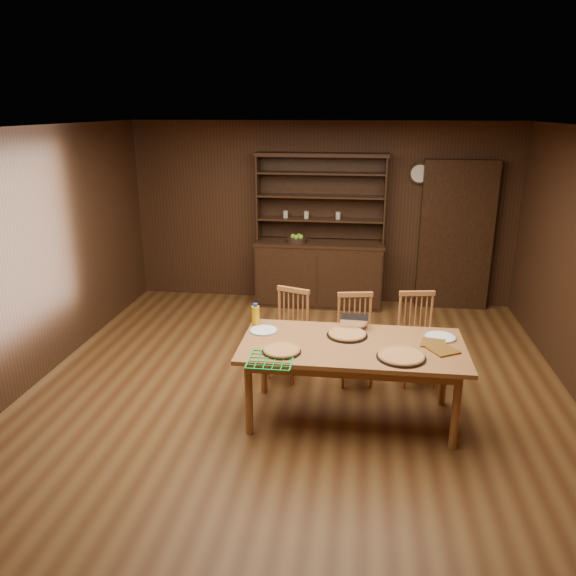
# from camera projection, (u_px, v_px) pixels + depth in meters

# --- Properties ---
(floor) EXTENTS (6.00, 6.00, 0.00)m
(floor) POSITION_uv_depth(u_px,v_px,m) (297.00, 393.00, 5.70)
(floor) COLOR brown
(floor) RESTS_ON ground
(room_shell) EXTENTS (6.00, 6.00, 6.00)m
(room_shell) POSITION_uv_depth(u_px,v_px,m) (298.00, 242.00, 5.21)
(room_shell) COLOR silver
(room_shell) RESTS_ON floor
(china_hutch) EXTENTS (1.84, 0.52, 2.17)m
(china_hutch) POSITION_uv_depth(u_px,v_px,m) (319.00, 265.00, 8.12)
(china_hutch) COLOR black
(china_hutch) RESTS_ON floor
(doorway) EXTENTS (1.00, 0.18, 2.10)m
(doorway) POSITION_uv_depth(u_px,v_px,m) (455.00, 236.00, 7.87)
(doorway) COLOR black
(doorway) RESTS_ON floor
(wall_clock) EXTENTS (0.30, 0.05, 0.30)m
(wall_clock) POSITION_uv_depth(u_px,v_px,m) (420.00, 173.00, 7.74)
(wall_clock) COLOR black
(wall_clock) RESTS_ON room_shell
(dining_table) EXTENTS (2.00, 1.00, 0.75)m
(dining_table) POSITION_uv_depth(u_px,v_px,m) (352.00, 352.00, 5.05)
(dining_table) COLOR #A26138
(dining_table) RESTS_ON floor
(chair_left) EXTENTS (0.49, 0.48, 0.96)m
(chair_left) POSITION_uv_depth(u_px,v_px,m) (289.00, 331.00, 5.97)
(chair_left) COLOR #B3713D
(chair_left) RESTS_ON floor
(chair_center) EXTENTS (0.44, 0.43, 0.95)m
(chair_center) POSITION_uv_depth(u_px,v_px,m) (355.00, 335.00, 5.86)
(chair_center) COLOR #B3713D
(chair_center) RESTS_ON floor
(chair_right) EXTENTS (0.45, 0.43, 0.96)m
(chair_right) POSITION_uv_depth(u_px,v_px,m) (416.00, 335.00, 5.86)
(chair_right) COLOR #B3713D
(chair_right) RESTS_ON floor
(pizza_left) EXTENTS (0.34, 0.34, 0.04)m
(pizza_left) POSITION_uv_depth(u_px,v_px,m) (282.00, 350.00, 4.85)
(pizza_left) COLOR black
(pizza_left) RESTS_ON dining_table
(pizza_right) EXTENTS (0.42, 0.42, 0.04)m
(pizza_right) POSITION_uv_depth(u_px,v_px,m) (401.00, 356.00, 4.74)
(pizza_right) COLOR black
(pizza_right) RESTS_ON dining_table
(pizza_center) EXTENTS (0.38, 0.38, 0.04)m
(pizza_center) POSITION_uv_depth(u_px,v_px,m) (347.00, 334.00, 5.20)
(pizza_center) COLOR black
(pizza_center) RESTS_ON dining_table
(cooling_rack) EXTENTS (0.40, 0.40, 0.02)m
(cooling_rack) POSITION_uv_depth(u_px,v_px,m) (270.00, 360.00, 4.69)
(cooling_rack) COLOR green
(cooling_rack) RESTS_ON dining_table
(plate_left) EXTENTS (0.27, 0.27, 0.02)m
(plate_left) POSITION_uv_depth(u_px,v_px,m) (264.00, 330.00, 5.31)
(plate_left) COLOR white
(plate_left) RESTS_ON dining_table
(plate_right) EXTENTS (0.29, 0.29, 0.02)m
(plate_right) POSITION_uv_depth(u_px,v_px,m) (440.00, 337.00, 5.15)
(plate_right) COLOR white
(plate_right) RESTS_ON dining_table
(foil_dish) EXTENTS (0.27, 0.20, 0.10)m
(foil_dish) POSITION_uv_depth(u_px,v_px,m) (354.00, 322.00, 5.40)
(foil_dish) COLOR white
(foil_dish) RESTS_ON dining_table
(juice_bottle) EXTENTS (0.08, 0.08, 0.22)m
(juice_bottle) POSITION_uv_depth(u_px,v_px,m) (256.00, 315.00, 5.43)
(juice_bottle) COLOR #E7A40C
(juice_bottle) RESTS_ON dining_table
(pot_holder_a) EXTENTS (0.30, 0.30, 0.02)m
(pot_holder_a) POSITION_uv_depth(u_px,v_px,m) (443.00, 350.00, 4.87)
(pot_holder_a) COLOR #B52114
(pot_holder_a) RESTS_ON dining_table
(pot_holder_b) EXTENTS (0.24, 0.24, 0.02)m
(pot_holder_b) POSITION_uv_depth(u_px,v_px,m) (433.00, 343.00, 5.02)
(pot_holder_b) COLOR #B52114
(pot_holder_b) RESTS_ON dining_table
(fruit_bowl) EXTENTS (0.29, 0.29, 0.12)m
(fruit_bowl) POSITION_uv_depth(u_px,v_px,m) (297.00, 239.00, 7.97)
(fruit_bowl) COLOR black
(fruit_bowl) RESTS_ON china_hutch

